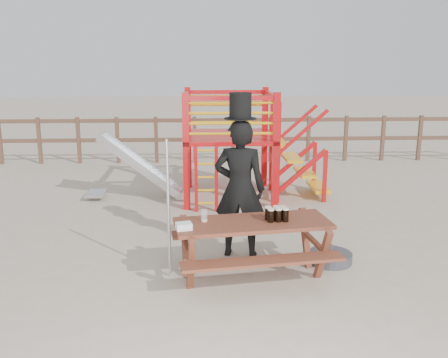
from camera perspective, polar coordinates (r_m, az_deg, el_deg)
ground at (r=6.51m, az=0.53°, el=-10.66°), size 60.00×60.00×0.00m
back_fence at (r=13.07m, az=-1.18°, el=5.13°), size 15.09×0.09×1.20m
playground_fort at (r=9.65m, az=0.09°, el=4.08°), size 4.71×1.84×2.10m
picnic_table at (r=6.23m, az=3.26°, el=-7.22°), size 2.06×1.56×0.73m
man_with_hat at (r=6.75m, az=1.81°, el=-0.71°), size 0.77×0.58×2.25m
metal_pole at (r=6.14m, az=-6.37°, el=-3.53°), size 0.04×0.04×1.75m
parasol_base at (r=6.94m, az=12.02°, el=-8.75°), size 0.59×0.59×0.25m
paper_bag at (r=5.85m, az=-4.61°, el=-5.40°), size 0.21×0.18×0.08m
stout_pints at (r=6.17m, az=6.07°, el=-3.98°), size 0.29×0.18×0.17m
empty_glasses at (r=6.11m, az=-2.28°, el=-4.25°), size 0.08×0.08×0.15m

